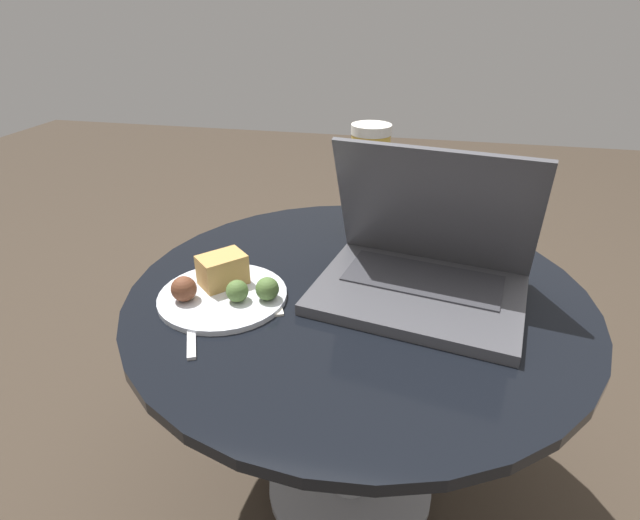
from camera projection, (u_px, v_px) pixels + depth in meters
name	position (u px, v px, depth m)	size (l,w,h in m)	color
ground_plane	(349.00, 486.00, 1.05)	(6.00, 6.00, 0.00)	#382D23
table	(355.00, 343.00, 0.88)	(0.75, 0.75, 0.48)	#9E9EA3
napkin	(231.00, 302.00, 0.79)	(0.18, 0.16, 0.00)	silver
laptop	(423.00, 265.00, 0.80)	(0.36, 0.29, 0.24)	#47474C
beer_glass	(369.00, 181.00, 0.97)	(0.08, 0.08, 0.22)	gold
snack_plate	(223.00, 288.00, 0.79)	(0.20, 0.20, 0.06)	silver
fork	(192.00, 317.00, 0.75)	(0.09, 0.16, 0.01)	silver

